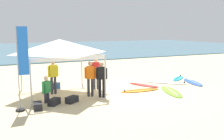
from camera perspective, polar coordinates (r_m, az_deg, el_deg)
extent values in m
plane|color=beige|center=(13.75, 3.22, -4.79)|extent=(80.00, 80.00, 0.00)
cube|color=teal|center=(43.50, -16.88, 4.36)|extent=(80.00, 36.00, 0.10)
cylinder|color=#B7B7BC|center=(11.46, -17.15, -2.72)|extent=(0.07, 0.07, 2.05)
cylinder|color=#B7B7BC|center=(12.38, -1.46, -1.47)|extent=(0.07, 0.07, 2.05)
cylinder|color=#B7B7BC|center=(14.78, -19.08, -0.26)|extent=(0.07, 0.07, 2.05)
cylinder|color=#B7B7BC|center=(15.50, -6.55, 0.59)|extent=(0.07, 0.07, 2.05)
cube|color=white|center=(11.67, -9.11, 2.42)|extent=(3.39, 0.03, 0.18)
cube|color=white|center=(14.94, -12.78, 3.73)|extent=(3.39, 0.03, 0.18)
cube|color=white|center=(12.99, -18.44, 2.73)|extent=(0.03, 3.39, 0.18)
cube|color=white|center=(13.81, -4.33, 3.51)|extent=(0.03, 3.39, 0.18)
pyramid|color=white|center=(13.26, -11.23, 5.05)|extent=(3.51, 3.51, 0.70)
ellipsoid|color=blue|center=(16.81, 17.04, -2.51)|extent=(1.30, 2.39, 0.07)
cube|color=white|center=(16.80, 17.05, -2.39)|extent=(0.64, 1.88, 0.01)
cone|color=white|center=(17.64, 15.78, -1.61)|extent=(0.09, 0.09, 0.12)
ellipsoid|color=red|center=(15.40, 6.87, -3.22)|extent=(1.29, 1.98, 0.07)
cube|color=white|center=(15.39, 6.87, -3.08)|extent=(0.73, 1.51, 0.01)
cone|color=white|center=(14.97, 9.43, -3.25)|extent=(0.09, 0.09, 0.12)
ellipsoid|color=#7AD12D|center=(14.10, 12.67, -4.51)|extent=(1.48, 2.65, 0.07)
cube|color=white|center=(14.09, 12.67, -4.36)|extent=(0.74, 2.08, 0.01)
cone|color=white|center=(13.11, 14.19, -5.16)|extent=(0.09, 0.09, 0.12)
ellipsoid|color=white|center=(16.33, 11.93, -2.64)|extent=(2.26, 2.04, 0.07)
cube|color=black|center=(16.32, 11.93, -2.51)|extent=(1.60, 1.35, 0.01)
cone|color=black|center=(16.30, 15.41, -2.45)|extent=(0.09, 0.09, 0.12)
ellipsoid|color=orange|center=(14.05, 6.06, -4.38)|extent=(2.24, 0.73, 0.07)
cube|color=black|center=(14.04, 6.06, -4.23)|extent=(1.87, 0.16, 0.01)
cone|color=black|center=(13.64, 2.70, -4.34)|extent=(0.09, 0.09, 0.12)
ellipsoid|color=#23B2CC|center=(17.85, 14.10, -1.73)|extent=(1.81, 1.58, 0.07)
cube|color=black|center=(17.84, 14.11, -1.61)|extent=(1.29, 1.04, 0.01)
cone|color=black|center=(18.59, 14.63, -1.04)|extent=(0.09, 0.09, 0.12)
cylinder|color=#2D2D33|center=(12.83, -4.29, -3.79)|extent=(0.13, 0.13, 0.88)
cylinder|color=#2D2D33|center=(12.84, -5.10, -3.79)|extent=(0.13, 0.13, 0.88)
cube|color=orange|center=(12.70, -4.74, -0.53)|extent=(0.42, 0.34, 0.60)
sphere|color=tan|center=(12.63, -4.76, 1.37)|extent=(0.21, 0.21, 0.21)
cylinder|color=orange|center=(12.69, -3.70, -0.61)|extent=(0.09, 0.09, 0.54)
cylinder|color=orange|center=(12.71, -5.77, -0.62)|extent=(0.09, 0.09, 0.54)
cylinder|color=#383842|center=(13.56, -12.88, -3.30)|extent=(0.13, 0.13, 0.88)
cylinder|color=#383842|center=(13.62, -12.17, -3.22)|extent=(0.13, 0.13, 0.88)
cube|color=yellow|center=(13.45, -12.63, -0.18)|extent=(0.39, 0.27, 0.60)
sphere|color=tan|center=(13.39, -12.69, 1.62)|extent=(0.21, 0.21, 0.21)
cylinder|color=yellow|center=(13.38, -13.55, -0.35)|extent=(0.09, 0.09, 0.54)
cylinder|color=yellow|center=(13.54, -11.72, -0.18)|extent=(0.09, 0.09, 0.54)
cylinder|color=#383842|center=(14.35, -3.12, -2.41)|extent=(0.13, 0.13, 0.88)
cylinder|color=#383842|center=(14.32, -3.83, -2.44)|extent=(0.13, 0.13, 0.88)
cube|color=red|center=(14.21, -3.50, 0.50)|extent=(0.40, 0.29, 0.60)
sphere|color=beige|center=(14.15, -3.52, 2.21)|extent=(0.21, 0.21, 0.21)
cylinder|color=red|center=(14.25, -2.59, 0.46)|extent=(0.09, 0.09, 0.54)
cylinder|color=red|center=(14.17, -4.42, 0.39)|extent=(0.09, 0.09, 0.54)
cylinder|color=black|center=(12.64, -1.82, -3.96)|extent=(0.13, 0.13, 0.88)
cylinder|color=black|center=(12.66, -2.63, -3.95)|extent=(0.13, 0.13, 0.88)
cube|color=black|center=(12.51, -2.25, -0.65)|extent=(0.42, 0.37, 0.60)
sphere|color=tan|center=(12.44, -2.26, 1.28)|extent=(0.21, 0.21, 0.21)
cylinder|color=black|center=(12.48, -1.20, -0.75)|extent=(0.09, 0.09, 0.54)
cylinder|color=black|center=(12.54, -3.29, -0.72)|extent=(0.09, 0.09, 0.54)
cylinder|color=#383842|center=(12.07, -14.17, -5.91)|extent=(0.13, 0.13, 0.45)
cylinder|color=#383842|center=(12.21, -13.68, -5.72)|extent=(0.13, 0.13, 0.45)
cube|color=#2D8C47|center=(12.03, -14.01, -3.58)|extent=(0.41, 0.41, 0.52)
sphere|color=beige|center=(11.95, -14.08, -1.78)|extent=(0.21, 0.21, 0.21)
cylinder|color=#2D8C47|center=(11.85, -14.65, -3.89)|extent=(0.09, 0.09, 0.47)
cylinder|color=#2D8C47|center=(12.22, -13.38, -3.46)|extent=(0.09, 0.09, 0.47)
cylinder|color=#99999E|center=(10.94, -19.65, 0.20)|extent=(0.04, 0.04, 3.40)
cube|color=blue|center=(10.88, -18.69, 3.92)|extent=(0.40, 0.02, 1.90)
cylinder|color=black|center=(11.30, -19.20, -8.16)|extent=(0.36, 0.36, 0.08)
cube|color=#232328|center=(11.28, -15.72, -7.48)|extent=(0.38, 0.63, 0.28)
cube|color=#232328|center=(11.95, -8.66, -6.32)|extent=(0.67, 0.61, 0.28)
cube|color=#232328|center=(11.72, -12.39, -6.72)|extent=(0.64, 0.66, 0.28)
cube|color=#2D60B7|center=(14.82, -12.15, -3.30)|extent=(0.48, 0.34, 0.34)
cube|color=white|center=(14.78, -12.18, -2.56)|extent=(0.50, 0.36, 0.05)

